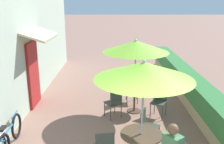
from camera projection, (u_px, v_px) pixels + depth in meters
The scene contains 11 objects.
cafe_facade_wall at pixel (30, 40), 8.19m from camera, with size 0.98×11.16×4.20m.
planter_hedge at pixel (187, 85), 8.65m from camera, with size 0.60×10.16×1.01m.
patio_table_near at pixel (141, 141), 5.18m from camera, with size 0.88×0.88×0.71m.
patio_umbrella_near at pixel (144, 71), 4.76m from camera, with size 1.95×1.95×2.27m.
cafe_chair_near_right at pixel (147, 125), 5.91m from camera, with size 0.52×0.52×0.87m.
patio_table_mid at pixel (135, 95), 7.68m from camera, with size 0.88×0.88×0.71m.
patio_umbrella_mid at pixel (136, 47), 7.26m from camera, with size 1.95×1.95×2.27m.
cafe_chair_mid_left at pixel (160, 100), 7.39m from camera, with size 0.54×0.54×0.87m.
cafe_chair_mid_right at pixel (130, 87), 8.43m from camera, with size 0.41×0.41×0.87m.
cafe_chair_mid_back at pixel (114, 102), 7.24m from camera, with size 0.55×0.55×0.87m.
bicycle_second at pixel (9, 137), 5.73m from camera, with size 0.14×1.71×0.73m.
Camera 1 is at (0.16, -2.71, 3.35)m, focal length 40.00 mm.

